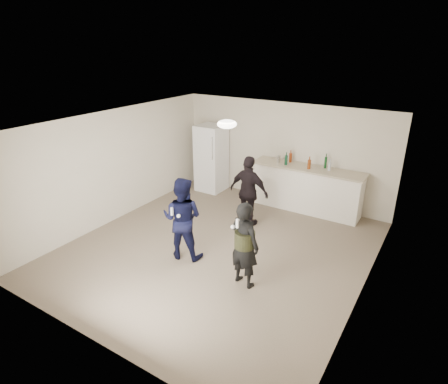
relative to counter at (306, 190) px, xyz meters
The scene contains 21 objects.
floor 2.83m from the counter, 106.34° to the right, with size 6.00×6.00×0.00m, color #6B5B4C.
ceiling 3.41m from the counter, 106.34° to the right, with size 6.00×6.00×0.00m, color silver.
wall_back 1.12m from the counter, 157.14° to the left, with size 6.00×6.00×0.00m, color beige.
wall_front 5.77m from the counter, 97.86° to the right, with size 6.00×6.00×0.00m, color beige.
wall_left 4.49m from the counter, 142.92° to the right, with size 6.00×6.00×0.00m, color beige.
wall_right 3.39m from the counter, 53.62° to the right, with size 6.00×6.00×0.00m, color beige.
counter is the anchor object (origin of this frame).
counter_top 0.55m from the counter, ahead, with size 2.68×0.64×0.04m, color #BDAD93.
fridge 2.71m from the counter, behind, with size 0.70×0.70×1.80m, color white.
fridge_handle 2.57m from the counter, 169.64° to the right, with size 0.02×0.02×0.60m, color silver.
ceiling_dome 3.15m from the counter, 108.28° to the right, with size 0.36×0.36×0.16m, color white.
shaker 0.99m from the counter, behind, with size 0.08×0.08×0.17m, color silver.
man 3.47m from the counter, 110.47° to the right, with size 0.77×0.60×1.59m, color #0E113C.
woman 3.42m from the counter, 86.62° to the right, with size 0.55×0.36×1.51m, color black.
camo_shorts 3.43m from the counter, 86.62° to the right, with size 0.34×0.34×0.28m, color #303518.
spectator 1.67m from the counter, 118.46° to the right, with size 0.94×0.39×1.60m, color black.
remote_man 3.76m from the counter, 108.96° to the right, with size 0.04×0.04×0.15m, color silver.
nunchuk_man 3.69m from the counter, 107.34° to the right, with size 0.07×0.07×0.07m, color white.
remote_woman 3.73m from the counter, 86.85° to the right, with size 0.04×0.04×0.15m, color white.
nunchuk_woman 3.68m from the counter, 88.40° to the right, with size 0.07×0.07×0.07m, color white.
bottle_cluster 0.68m from the counter, 152.21° to the left, with size 1.08×0.33×0.27m.
Camera 1 is at (3.53, -5.46, 3.87)m, focal length 30.00 mm.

